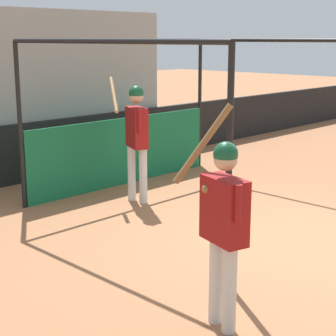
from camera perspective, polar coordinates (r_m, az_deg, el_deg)
ground_plane at (r=7.63m, az=13.50°, el=-7.31°), size 60.00×60.00×0.00m
outfield_wall at (r=11.09m, az=-10.85°, el=2.10°), size 24.00×0.12×1.09m
bleacher_section at (r=12.68m, az=-16.48°, el=7.87°), size 5.40×4.00×3.17m
batting_cage at (r=9.63m, az=-1.90°, el=4.22°), size 4.25×4.11×2.60m
player_batter at (r=8.96m, az=-3.25°, el=3.73°), size 0.57×0.95×1.99m
player_waiting at (r=5.01m, az=5.64°, el=-5.04°), size 0.51×0.83×2.04m
baseball at (r=9.88m, az=7.74°, el=-2.15°), size 0.07×0.07×0.07m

